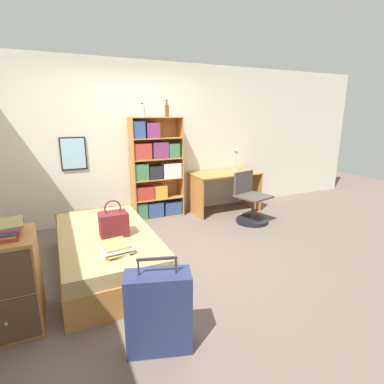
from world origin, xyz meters
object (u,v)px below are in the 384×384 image
book_stack_on_bed (115,248)px  desk (224,184)px  handbag (114,224)px  bed (107,250)px  dresser (7,283)px  desk_lamp (237,154)px  suitcase (159,312)px  bookcase (155,172)px  desk_chair (251,207)px  magazine_pile_on_dresser (4,229)px  bottle_green (143,112)px  bottle_brown (167,110)px

book_stack_on_bed → desk: bearing=38.3°
handbag → book_stack_on_bed: 0.41m
bed → desk: size_ratio=1.59×
dresser → desk_lamp: size_ratio=1.74×
suitcase → bookcase: 3.11m
suitcase → desk: suitcase is taller
book_stack_on_bed → suitcase: size_ratio=0.53×
bed → desk_chair: desk_chair is taller
desk_lamp → bookcase: bearing=174.6°
magazine_pile_on_dresser → book_stack_on_bed: bearing=6.4°
bookcase → bottle_green: bottle_green is taller
bed → bottle_green: bottle_green is taller
suitcase → desk_lamp: bearing=48.4°
book_stack_on_bed → desk_lamp: (2.62, 1.89, 0.55)m
dresser → desk_lamp: 4.12m
bottle_green → bed: bearing=-121.3°
handbag → bottle_green: 2.23m
magazine_pile_on_dresser → bottle_green: 2.96m
handbag → bookcase: bookcase is taller
desk_chair → bottle_brown: bearing=141.0°
handbag → desk: handbag is taller
desk_lamp → bottle_brown: bearing=173.1°
suitcase → bed: bearing=95.7°
dresser → desk_chair: (3.35, 1.28, -0.15)m
desk → bed: bearing=-151.2°
suitcase → desk_chair: desk_chair is taller
dresser → magazine_pile_on_dresser: magazine_pile_on_dresser is taller
bookcase → desk_lamp: bearing=-5.4°
handbag → dresser: (-0.98, -0.53, -0.19)m
suitcase → bottle_brown: size_ratio=2.82×
dresser → bookcase: 2.97m
book_stack_on_bed → desk_chair: bearing=25.2°
book_stack_on_bed → magazine_pile_on_dresser: 0.95m
dresser → bottle_brown: (2.23, 2.18, 1.41)m
bookcase → bottle_green: size_ratio=7.96×
suitcase → dresser: 1.30m
desk → desk_chair: (0.09, -0.70, -0.25)m
book_stack_on_bed → desk_chair: size_ratio=0.49×
bed → bottle_green: 2.37m
bottle_green → desk_chair: bottle_green is taller
desk_lamp → desk_chair: desk_lamp is taller
bed → bookcase: 1.92m
book_stack_on_bed → dresser: bearing=-171.8°
desk_chair → desk_lamp: bearing=76.5°
bottle_brown → dresser: bearing=-135.7°
magazine_pile_on_dresser → desk: bearing=31.2°
suitcase → desk: size_ratio=0.62×
bottle_brown → desk_chair: bottle_brown is taller
desk → desk_lamp: size_ratio=2.66×
bottle_brown → desk_chair: (1.12, -0.90, -1.56)m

